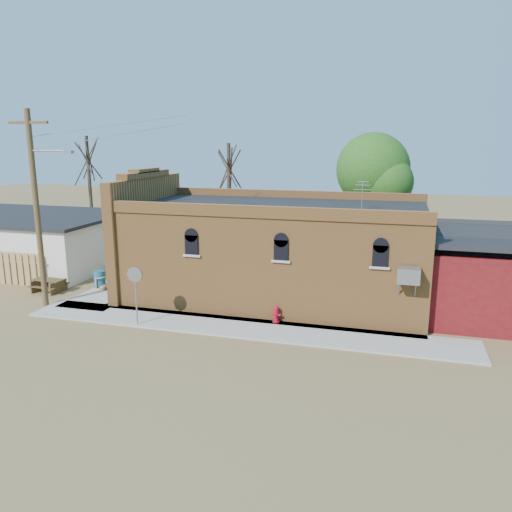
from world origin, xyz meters
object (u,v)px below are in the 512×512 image
(stop_sign, at_px, (135,280))
(trash_barrel, at_px, (100,279))
(fire_hydrant, at_px, (276,314))
(picnic_table, at_px, (49,283))
(utility_pole, at_px, (37,205))
(brick_bar, at_px, (270,251))

(stop_sign, relative_size, trash_barrel, 2.81)
(fire_hydrant, bearing_deg, picnic_table, 167.38)
(utility_pole, height_order, trash_barrel, utility_pole)
(brick_bar, bearing_deg, stop_sign, -128.47)
(utility_pole, xyz_separation_m, picnic_table, (-1.41, 2.00, -4.34))
(brick_bar, relative_size, trash_barrel, 18.35)
(utility_pole, height_order, stop_sign, utility_pole)
(stop_sign, bearing_deg, picnic_table, 171.35)
(fire_hydrant, xyz_separation_m, picnic_table, (-12.42, 1.40, -0.00))
(brick_bar, relative_size, utility_pole, 1.82)
(fire_hydrant, xyz_separation_m, stop_sign, (-5.58, -1.80, 1.57))
(brick_bar, relative_size, fire_hydrant, 22.62)
(stop_sign, bearing_deg, utility_pole, -176.05)
(fire_hydrant, bearing_deg, stop_sign, -168.32)
(trash_barrel, xyz_separation_m, picnic_table, (-2.26, -1.16, -0.09))
(stop_sign, bearing_deg, fire_hydrant, 34.28)
(utility_pole, bearing_deg, picnic_table, 125.27)
(brick_bar, distance_m, fire_hydrant, 4.33)
(utility_pole, height_order, picnic_table, utility_pole)
(brick_bar, height_order, trash_barrel, brick_bar)
(utility_pole, xyz_separation_m, fire_hydrant, (11.00, 0.60, -4.33))
(brick_bar, xyz_separation_m, trash_barrel, (-8.94, -1.14, -1.81))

